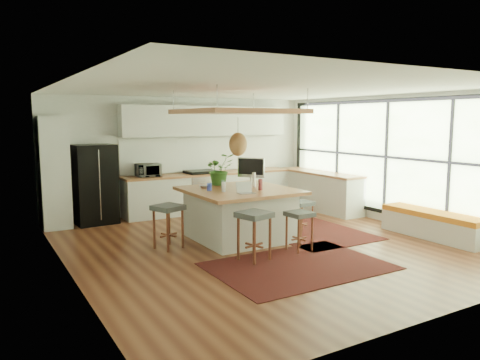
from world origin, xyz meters
TOP-DOWN VIEW (x-y plane):
  - floor at (0.00, 0.00)m, footprint 7.00×7.00m
  - ceiling at (0.00, 0.00)m, footprint 7.00×7.00m
  - wall_back at (0.00, 3.50)m, footprint 6.50×0.00m
  - wall_front at (0.00, -3.50)m, footprint 6.50×0.00m
  - wall_left at (-3.25, 0.00)m, footprint 0.00×7.00m
  - wall_right at (3.25, 0.00)m, footprint 0.00×7.00m
  - window_wall at (3.22, 0.00)m, footprint 0.10×6.20m
  - pantry at (-2.95, 3.18)m, footprint 0.55×0.60m
  - back_counter_base at (0.55, 3.18)m, footprint 4.20×0.60m
  - back_counter_top at (0.55, 3.18)m, footprint 4.24×0.64m
  - backsplash at (0.55, 3.48)m, footprint 4.20×0.02m
  - upper_cabinets at (0.55, 3.32)m, footprint 4.20×0.34m
  - range at (0.30, 3.18)m, footprint 0.76×0.62m
  - right_counter_base at (2.93, 2.00)m, footprint 0.60×2.50m
  - right_counter_top at (2.93, 2.00)m, footprint 0.64×2.54m
  - window_bench at (2.95, -1.20)m, footprint 0.52×2.00m
  - ceiling_panel at (-0.30, 0.40)m, footprint 1.86×1.86m
  - rug_near at (-0.23, -1.29)m, footprint 2.60×1.80m
  - rug_right at (1.27, 0.41)m, footprint 1.80×2.60m
  - fridge at (-2.16, 3.18)m, footprint 0.88×0.71m
  - island at (-0.18, 0.54)m, footprint 1.85×1.85m
  - stool_near_left at (-0.65, -0.70)m, footprint 0.55×0.55m
  - stool_near_right at (0.29, -0.62)m, footprint 0.42×0.42m
  - stool_right_front at (1.01, 0.24)m, footprint 0.41×0.41m
  - stool_right_back at (1.11, 0.88)m, footprint 0.58×0.58m
  - stool_left_side at (-1.54, 0.61)m, footprint 0.57×0.57m
  - laptop at (-0.35, 0.03)m, footprint 0.32×0.33m
  - monitor at (0.32, 0.96)m, footprint 0.49×0.58m
  - microwave at (-0.99, 3.19)m, footprint 0.53×0.31m
  - island_plant at (-0.25, 1.19)m, footprint 0.57×0.62m
  - island_bowl at (-0.68, 0.96)m, footprint 0.26×0.26m
  - island_bottle_0 at (-0.73, 0.64)m, footprint 0.07×0.07m
  - island_bottle_1 at (-0.58, 0.39)m, footprint 0.07×0.07m
  - island_bottle_2 at (0.07, 0.24)m, footprint 0.07×0.07m
  - island_bottle_3 at (0.17, 0.59)m, footprint 0.07×0.07m
  - island_bottle_4 at (-0.38, 0.79)m, footprint 0.07×0.07m

SIDE VIEW (x-z plane):
  - floor at x=0.00m, z-range 0.00..0.00m
  - rug_near at x=-0.23m, z-range 0.00..0.01m
  - rug_right at x=1.27m, z-range 0.00..0.01m
  - window_bench at x=2.95m, z-range 0.00..0.50m
  - stool_near_left at x=-0.65m, z-range -0.03..0.74m
  - stool_near_right at x=0.29m, z-range 0.02..0.69m
  - stool_right_front at x=1.01m, z-range 0.03..0.68m
  - stool_right_back at x=1.11m, z-range -0.03..0.74m
  - stool_left_side at x=-1.54m, z-range -0.02..0.73m
  - back_counter_base at x=0.55m, z-range 0.00..0.88m
  - right_counter_base at x=2.93m, z-range 0.00..0.88m
  - island at x=-0.18m, z-range 0.00..0.93m
  - range at x=0.30m, z-range 0.00..1.00m
  - back_counter_top at x=0.55m, z-range 0.88..0.93m
  - right_counter_top at x=2.93m, z-range 0.88..0.93m
  - fridge at x=-2.16m, z-range 0.09..1.76m
  - island_bowl at x=-0.68m, z-range 0.93..0.98m
  - island_bottle_0 at x=-0.73m, z-range 0.93..1.12m
  - island_bottle_1 at x=-0.58m, z-range 0.93..1.12m
  - island_bottle_2 at x=0.07m, z-range 0.93..1.12m
  - island_bottle_3 at x=0.17m, z-range 0.93..1.12m
  - island_bottle_4 at x=-0.38m, z-range 0.93..1.12m
  - laptop at x=-0.35m, z-range 0.94..1.16m
  - microwave at x=-0.99m, z-range 0.93..1.28m
  - pantry at x=-2.95m, z-range 0.00..2.25m
  - island_plant at x=-0.25m, z-range 0.93..1.41m
  - monitor at x=0.32m, z-range 0.93..1.45m
  - wall_back at x=0.00m, z-range -1.90..4.60m
  - wall_front at x=0.00m, z-range -1.90..4.60m
  - wall_left at x=-3.25m, z-range -2.15..4.85m
  - wall_right at x=3.25m, z-range -2.15..4.85m
  - backsplash at x=0.55m, z-range 0.95..1.75m
  - window_wall at x=3.22m, z-range 0.10..2.70m
  - ceiling_panel at x=-0.30m, z-range 1.65..2.45m
  - upper_cabinets at x=0.55m, z-range 1.80..2.50m
  - ceiling at x=0.00m, z-range 2.70..2.70m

